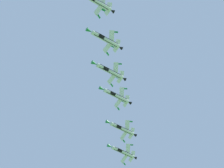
% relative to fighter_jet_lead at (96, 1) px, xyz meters
% --- Properties ---
extents(fighter_jet_lead, '(15.68, 7.33, 8.48)m').
position_rel_fighter_jet_lead_xyz_m(fighter_jet_lead, '(0.00, 0.00, 0.00)').
color(fighter_jet_lead, silver).
extents(fighter_jet_left_wing, '(15.68, 7.26, 8.13)m').
position_rel_fighter_jet_lead_xyz_m(fighter_jet_left_wing, '(7.60, 13.86, -1.08)').
color(fighter_jet_left_wing, silver).
extents(fighter_jet_right_wing, '(15.68, 7.35, 7.99)m').
position_rel_fighter_jet_lead_xyz_m(fighter_jet_right_wing, '(13.57, 27.74, -1.32)').
color(fighter_jet_right_wing, silver).
extents(fighter_jet_left_outer, '(15.68, 7.27, 8.28)m').
position_rel_fighter_jet_lead_xyz_m(fighter_jet_left_outer, '(20.84, 42.12, 2.18)').
color(fighter_jet_left_outer, silver).
extents(fighter_jet_right_outer, '(15.68, 7.24, 8.18)m').
position_rel_fighter_jet_lead_xyz_m(fighter_jet_right_outer, '(28.73, 58.57, 0.72)').
color(fighter_jet_right_outer, silver).
extents(fighter_jet_trail_slot, '(15.68, 7.45, 7.81)m').
position_rel_fighter_jet_lead_xyz_m(fighter_jet_trail_slot, '(33.75, 72.79, 0.63)').
color(fighter_jet_trail_slot, silver).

